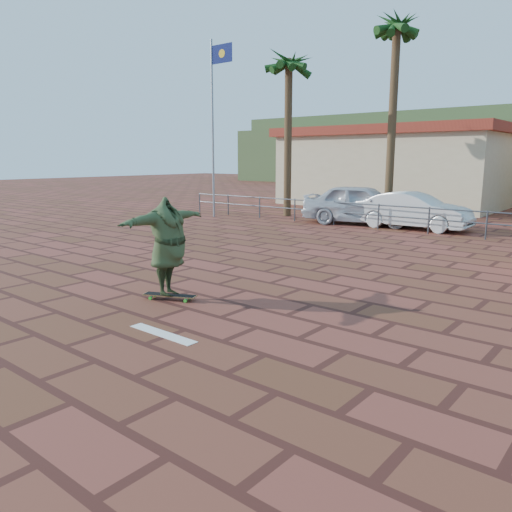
{
  "coord_description": "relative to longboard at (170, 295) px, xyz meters",
  "views": [
    {
      "loc": [
        6.66,
        -6.1,
        2.76
      ],
      "look_at": [
        0.34,
        1.59,
        0.8
      ],
      "focal_mm": 35.0,
      "sensor_mm": 36.0,
      "label": 1
    }
  ],
  "objects": [
    {
      "name": "ground",
      "position": [
        0.71,
        -0.18,
        -0.09
      ],
      "size": [
        120.0,
        120.0,
        0.0
      ],
      "primitive_type": "plane",
      "color": "brown",
      "rests_on": "ground"
    },
    {
      "name": "paint_stripe",
      "position": [
        1.41,
        -1.38,
        -0.08
      ],
      "size": [
        1.4,
        0.22,
        0.01
      ],
      "primitive_type": "cube",
      "color": "white",
      "rests_on": "ground"
    },
    {
      "name": "guardrail",
      "position": [
        0.71,
        11.82,
        0.59
      ],
      "size": [
        24.06,
        0.06,
        1.0
      ],
      "color": "#47494F",
      "rests_on": "ground"
    },
    {
      "name": "flagpole",
      "position": [
        -9.16,
        10.82,
        4.55
      ],
      "size": [
        1.3,
        0.1,
        8.0
      ],
      "color": "gray",
      "rests_on": "ground"
    },
    {
      "name": "palm_far_left",
      "position": [
        -6.79,
        13.32,
        6.74
      ],
      "size": [
        2.4,
        2.4,
        8.25
      ],
      "color": "brown",
      "rests_on": "ground"
    },
    {
      "name": "palm_left",
      "position": [
        -2.29,
        14.82,
        7.87
      ],
      "size": [
        2.4,
        2.4,
        9.45
      ],
      "color": "brown",
      "rests_on": "ground"
    },
    {
      "name": "building_west",
      "position": [
        -5.29,
        21.82,
        2.19
      ],
      "size": [
        12.6,
        7.6,
        4.5
      ],
      "color": "beige",
      "rests_on": "ground"
    },
    {
      "name": "hill_back",
      "position": [
        -21.29,
        55.82,
        3.91
      ],
      "size": [
        35.0,
        14.0,
        8.0
      ],
      "primitive_type": "cube",
      "color": "#384C28",
      "rests_on": "ground"
    },
    {
      "name": "longboard",
      "position": [
        0.0,
        0.0,
        0.0
      ],
      "size": [
        1.08,
        0.67,
        0.11
      ],
      "rotation": [
        0.0,
        0.0,
        0.43
      ],
      "color": "olive",
      "rests_on": "ground"
    },
    {
      "name": "skateboarder",
      "position": [
        0.0,
        0.0,
        0.98
      ],
      "size": [
        1.05,
        2.45,
        1.93
      ],
      "primitive_type": "imported",
      "rotation": [
        0.0,
        0.0,
        1.74
      ],
      "color": "#354626",
      "rests_on": "longboard"
    },
    {
      "name": "car_silver",
      "position": [
        -2.53,
        12.82,
        0.76
      ],
      "size": [
        5.27,
        3.07,
        1.69
      ],
      "primitive_type": "imported",
      "rotation": [
        0.0,
        0.0,
        1.8
      ],
      "color": "silver",
      "rests_on": "ground"
    },
    {
      "name": "car_white",
      "position": [
        -0.29,
        12.82,
        0.63
      ],
      "size": [
        4.41,
        1.64,
        1.44
      ],
      "primitive_type": "imported",
      "rotation": [
        0.0,
        0.0,
        1.6
      ],
      "color": "silver",
      "rests_on": "ground"
    }
  ]
}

